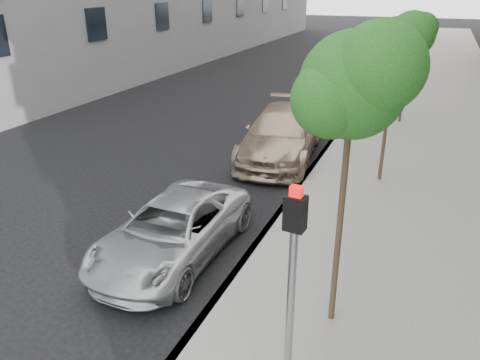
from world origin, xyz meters
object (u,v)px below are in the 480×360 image
Objects in this scene: tree_mid at (397,45)px; sedan_rear at (363,61)px; tree_far at (412,36)px; sedan_blue at (323,98)px; tree_near at (355,85)px; minivan at (173,230)px; sedan_black at (344,77)px; signal_pole at (292,277)px; suv at (282,133)px.

tree_mid is 0.94× the size of sedan_rear.
sedan_blue is (-3.33, 0.61, -2.83)m from tree_far.
tree_near is 1.10× the size of minivan.
tree_near is 0.99× the size of sedan_rear.
sedan_rear is at bearing 100.42° from tree_mid.
sedan_blue reaches higher than minivan.
sedan_black is (-3.33, 18.42, -3.32)m from tree_near.
tree_near is at bearing 88.26° from signal_pole.
tree_near is at bearing -82.01° from sedan_blue.
suv is at bearing 161.68° from tree_mid.
tree_mid is at bearing -24.74° from suv.
suv is at bearing -90.53° from sedan_black.
tree_near reaches higher than sedan_rear.
sedan_black reaches higher than sedan_rear.
sedan_black is (0.25, 17.52, 0.14)m from minivan.
tree_far is 0.77× the size of suv.
tree_mid is (-0.00, 6.50, -0.21)m from tree_near.
sedan_rear is at bearing 101.97° from signal_pole.
signal_pole is at bearing -84.48° from sedan_blue.
signal_pole is 4.62m from minivan.
minivan is at bearing 165.84° from tree_near.
signal_pole is (-0.24, -1.91, -1.95)m from tree_near.
sedan_rear is (-3.33, 18.09, -3.15)m from tree_mid.
minivan is 1.14× the size of sedan_blue.
tree_mid reaches higher than suv.
signal_pole is 10.09m from suv.
tree_mid is 6.51m from tree_far.
tree_near is at bearing -80.29° from sedan_black.
tree_mid is at bearing 93.70° from signal_pole.
signal_pole is at bearing -78.42° from suv.
minivan is 0.96× the size of sedan_black.
tree_near is at bearing -90.00° from tree_far.
sedan_blue is (0.00, 6.01, -0.14)m from suv.
suv is at bearing -121.64° from tree_far.
tree_mid is at bearing -70.66° from sedan_blue.
tree_near is 5.05m from minivan.
sedan_black reaches higher than minivan.
suv is 1.42× the size of sedan_blue.
signal_pole is 0.72× the size of minivan.
suv reaches higher than sedan_black.
sedan_rear is (-0.00, 10.98, 0.05)m from sedan_blue.
sedan_blue is (-3.33, 7.11, -3.20)m from tree_mid.
minivan is (-3.57, -12.10, -2.88)m from tree_far.
signal_pole reaches higher than sedan_black.
sedan_blue is 0.85× the size of sedan_black.
sedan_blue is 4.82m from sedan_black.
sedan_blue is at bearing -81.16° from sedan_rear.
tree_far is 12.94m from minivan.
suv is 6.01m from sedan_blue.
sedan_rear is (0.00, 16.99, -0.09)m from suv.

